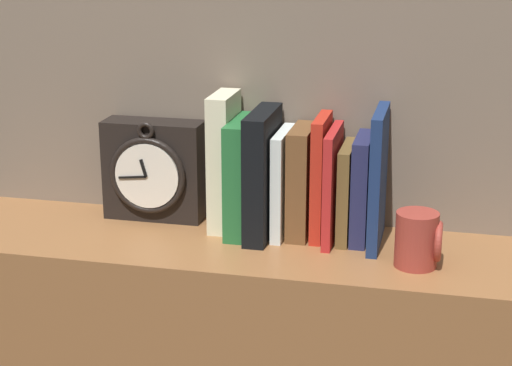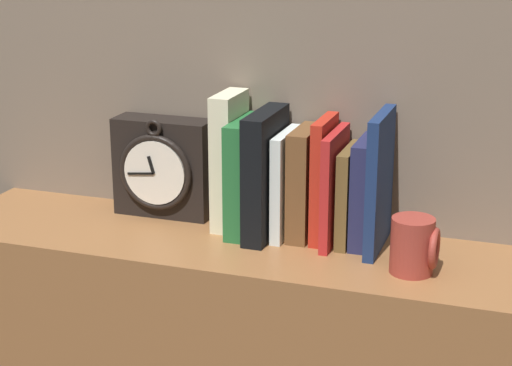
{
  "view_description": "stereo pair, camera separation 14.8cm",
  "coord_description": "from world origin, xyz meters",
  "px_view_note": "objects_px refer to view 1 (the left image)",
  "views": [
    {
      "loc": [
        0.32,
        -1.38,
        1.47
      ],
      "look_at": [
        0.0,
        0.0,
        1.03
      ],
      "focal_mm": 60.0,
      "sensor_mm": 36.0,
      "label": 1
    },
    {
      "loc": [
        0.46,
        -1.34,
        1.47
      ],
      "look_at": [
        0.0,
        0.0,
        1.03
      ],
      "focal_mm": 60.0,
      "sensor_mm": 36.0,
      "label": 2
    }
  ],
  "objects_px": {
    "clock": "(154,170)",
    "book_slot2_black": "(262,174)",
    "book_slot7_brown": "(347,192)",
    "book_slot8_navy": "(362,188)",
    "book_slot3_white": "(283,183)",
    "book_slot9_navy": "(378,178)",
    "book_slot4_brown": "(302,181)",
    "book_slot5_red": "(321,177)",
    "book_slot6_red": "(333,185)",
    "mug": "(419,240)",
    "book_slot0_cream": "(224,162)",
    "book_slot1_green": "(241,176)"
  },
  "relations": [
    {
      "from": "book_slot6_red",
      "to": "book_slot8_navy",
      "type": "height_order",
      "value": "book_slot6_red"
    },
    {
      "from": "clock",
      "to": "book_slot7_brown",
      "type": "bearing_deg",
      "value": -3.62
    },
    {
      "from": "book_slot1_green",
      "to": "book_slot7_brown",
      "type": "bearing_deg",
      "value": 2.75
    },
    {
      "from": "book_slot0_cream",
      "to": "mug",
      "type": "distance_m",
      "value": 0.39
    },
    {
      "from": "book_slot4_brown",
      "to": "mug",
      "type": "xyz_separation_m",
      "value": [
        0.22,
        -0.11,
        -0.05
      ]
    },
    {
      "from": "clock",
      "to": "book_slot4_brown",
      "type": "bearing_deg",
      "value": -4.15
    },
    {
      "from": "book_slot7_brown",
      "to": "book_slot8_navy",
      "type": "height_order",
      "value": "book_slot8_navy"
    },
    {
      "from": "book_slot7_brown",
      "to": "book_slot6_red",
      "type": "bearing_deg",
      "value": -155.78
    },
    {
      "from": "book_slot0_cream",
      "to": "book_slot6_red",
      "type": "xyz_separation_m",
      "value": [
        0.2,
        -0.02,
        -0.02
      ]
    },
    {
      "from": "book_slot2_black",
      "to": "book_slot7_brown",
      "type": "xyz_separation_m",
      "value": [
        0.15,
        0.02,
        -0.03
      ]
    },
    {
      "from": "book_slot5_red",
      "to": "book_slot1_green",
      "type": "bearing_deg",
      "value": -175.23
    },
    {
      "from": "book_slot8_navy",
      "to": "book_slot6_red",
      "type": "bearing_deg",
      "value": -166.65
    },
    {
      "from": "book_slot2_black",
      "to": "book_slot5_red",
      "type": "distance_m",
      "value": 0.1
    },
    {
      "from": "book_slot0_cream",
      "to": "book_slot6_red",
      "type": "relative_size",
      "value": 1.25
    },
    {
      "from": "clock",
      "to": "book_slot2_black",
      "type": "xyz_separation_m",
      "value": [
        0.22,
        -0.04,
        0.02
      ]
    },
    {
      "from": "book_slot6_red",
      "to": "mug",
      "type": "height_order",
      "value": "book_slot6_red"
    },
    {
      "from": "book_slot5_red",
      "to": "book_slot9_navy",
      "type": "bearing_deg",
      "value": -9.82
    },
    {
      "from": "book_slot0_cream",
      "to": "book_slot3_white",
      "type": "relative_size",
      "value": 1.31
    },
    {
      "from": "book_slot2_black",
      "to": "book_slot4_brown",
      "type": "xyz_separation_m",
      "value": [
        0.07,
        0.02,
        -0.02
      ]
    },
    {
      "from": "clock",
      "to": "book_slot2_black",
      "type": "height_order",
      "value": "book_slot2_black"
    },
    {
      "from": "book_slot9_navy",
      "to": "book_slot3_white",
      "type": "bearing_deg",
      "value": 175.97
    },
    {
      "from": "book_slot4_brown",
      "to": "mug",
      "type": "bearing_deg",
      "value": -26.49
    },
    {
      "from": "book_slot1_green",
      "to": "book_slot7_brown",
      "type": "relative_size",
      "value": 1.22
    },
    {
      "from": "book_slot1_green",
      "to": "mug",
      "type": "distance_m",
      "value": 0.34
    },
    {
      "from": "book_slot3_white",
      "to": "book_slot2_black",
      "type": "bearing_deg",
      "value": -157.32
    },
    {
      "from": "book_slot2_black",
      "to": "book_slot5_red",
      "type": "relative_size",
      "value": 1.04
    },
    {
      "from": "book_slot0_cream",
      "to": "book_slot8_navy",
      "type": "relative_size",
      "value": 1.33
    },
    {
      "from": "book_slot6_red",
      "to": "book_slot9_navy",
      "type": "distance_m",
      "value": 0.08
    },
    {
      "from": "clock",
      "to": "book_slot4_brown",
      "type": "distance_m",
      "value": 0.29
    },
    {
      "from": "book_slot8_navy",
      "to": "book_slot7_brown",
      "type": "bearing_deg",
      "value": -177.25
    },
    {
      "from": "book_slot4_brown",
      "to": "book_slot6_red",
      "type": "height_order",
      "value": "book_slot6_red"
    },
    {
      "from": "book_slot2_black",
      "to": "book_slot3_white",
      "type": "height_order",
      "value": "book_slot2_black"
    },
    {
      "from": "book_slot2_black",
      "to": "book_slot3_white",
      "type": "bearing_deg",
      "value": 22.68
    },
    {
      "from": "clock",
      "to": "book_slot3_white",
      "type": "relative_size",
      "value": 1.03
    },
    {
      "from": "book_slot8_navy",
      "to": "book_slot1_green",
      "type": "bearing_deg",
      "value": -177.25
    },
    {
      "from": "book_slot2_black",
      "to": "book_slot6_red",
      "type": "bearing_deg",
      "value": 2.9
    },
    {
      "from": "book_slot3_white",
      "to": "mug",
      "type": "height_order",
      "value": "book_slot3_white"
    },
    {
      "from": "book_slot1_green",
      "to": "book_slot7_brown",
      "type": "xyz_separation_m",
      "value": [
        0.19,
        0.01,
        -0.02
      ]
    },
    {
      "from": "book_slot5_red",
      "to": "book_slot3_white",
      "type": "bearing_deg",
      "value": -175.16
    },
    {
      "from": "book_slot1_green",
      "to": "book_slot8_navy",
      "type": "height_order",
      "value": "book_slot1_green"
    },
    {
      "from": "clock",
      "to": "book_slot9_navy",
      "type": "xyz_separation_m",
      "value": [
        0.43,
        -0.04,
        0.03
      ]
    },
    {
      "from": "book_slot2_black",
      "to": "mug",
      "type": "height_order",
      "value": "book_slot2_black"
    },
    {
      "from": "clock",
      "to": "book_slot8_navy",
      "type": "distance_m",
      "value": 0.4
    },
    {
      "from": "book_slot1_green",
      "to": "book_slot4_brown",
      "type": "xyz_separation_m",
      "value": [
        0.11,
        0.01,
        -0.01
      ]
    },
    {
      "from": "book_slot4_brown",
      "to": "book_slot9_navy",
      "type": "bearing_deg",
      "value": -7.26
    },
    {
      "from": "book_slot4_brown",
      "to": "book_slot9_navy",
      "type": "distance_m",
      "value": 0.14
    },
    {
      "from": "book_slot1_green",
      "to": "book_slot9_navy",
      "type": "xyz_separation_m",
      "value": [
        0.25,
        -0.01,
        0.02
      ]
    },
    {
      "from": "book_slot2_black",
      "to": "book_slot8_navy",
      "type": "relative_size",
      "value": 1.21
    },
    {
      "from": "book_slot0_cream",
      "to": "mug",
      "type": "xyz_separation_m",
      "value": [
        0.36,
        -0.11,
        -0.08
      ]
    },
    {
      "from": "book_slot0_cream",
      "to": "book_slot7_brown",
      "type": "distance_m",
      "value": 0.23
    }
  ]
}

